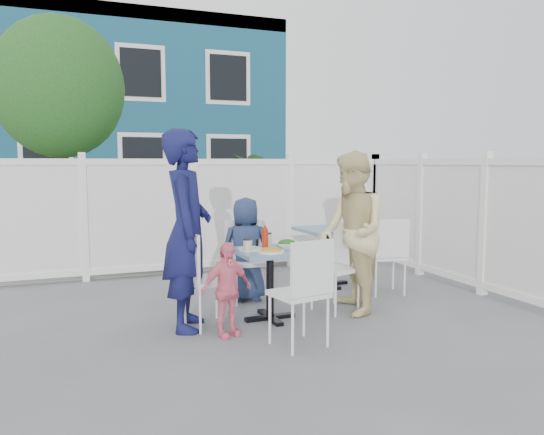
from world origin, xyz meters
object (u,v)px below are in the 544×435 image
object	(u,v)px
chair_back	(245,254)
woman	(352,233)
chair_left	(201,272)
spare_table	(328,241)
main_table	(270,266)
chair_right	(341,260)
chair_near	(304,285)
boy	(246,249)
man	(187,230)
toddler	(227,289)

from	to	relation	value
chair_back	woman	xyz separation A→B (m)	(0.86, -0.89, 0.31)
chair_left	chair_back	bearing A→B (deg)	128.51
spare_table	main_table	bearing A→B (deg)	-137.40
chair_right	chair_near	distance (m)	1.27
chair_right	boy	distance (m)	1.08
chair_left	spare_table	bearing A→B (deg)	109.50
chair_back	chair_near	size ratio (longest dim) A/B	0.98
woman	chair_left	bearing A→B (deg)	-79.82
chair_back	man	size ratio (longest dim) A/B	0.49
chair_back	boy	size ratio (longest dim) A/B	0.77
main_table	chair_right	size ratio (longest dim) A/B	0.77
chair_back	main_table	bearing A→B (deg)	90.59
chair_near	main_table	bearing A→B (deg)	76.58
chair_back	chair_near	world-z (taller)	chair_near
chair_right	chair_back	distance (m)	1.10
chair_near	toddler	world-z (taller)	chair_near
chair_left	chair_back	distance (m)	1.09
boy	chair_near	bearing A→B (deg)	94.62
boy	main_table	bearing A→B (deg)	95.28
spare_table	man	bearing A→B (deg)	-151.81
man	woman	bearing A→B (deg)	-76.13
chair_right	chair_near	xyz separation A→B (m)	(-0.85, -0.95, 0.01)
man	boy	world-z (taller)	man
spare_table	boy	distance (m)	1.23
spare_table	man	world-z (taller)	man
main_table	boy	xyz separation A→B (m)	(0.00, 0.78, 0.04)
chair_right	toddler	bearing A→B (deg)	89.73
chair_right	toddler	distance (m)	1.43
toddler	chair_back	bearing A→B (deg)	49.21
chair_near	chair_left	bearing A→B (deg)	116.23
chair_near	boy	distance (m)	1.65
main_table	chair_near	bearing A→B (deg)	-91.47
chair_back	woman	bearing A→B (deg)	135.26
chair_right	woman	bearing A→B (deg)	178.74
main_table	chair_near	distance (m)	0.87
chair_back	woman	world-z (taller)	woman
man	woman	xyz separation A→B (m)	(1.68, -0.10, -0.09)
chair_left	man	distance (m)	0.42
chair_back	chair_near	xyz separation A→B (m)	(-0.03, -1.68, 0.01)
chair_left	chair_near	distance (m)	1.09
woman	boy	distance (m)	1.24
man	woman	size ratio (longest dim) A/B	1.11
chair_left	toddler	size ratio (longest dim) A/B	1.07
boy	toddler	world-z (taller)	boy
spare_table	woman	bearing A→B (deg)	-105.46
woman	toddler	bearing A→B (deg)	-66.96
man	toddler	xyz separation A→B (m)	(0.27, -0.36, -0.50)
spare_table	boy	world-z (taller)	boy
main_table	boy	bearing A→B (deg)	89.78
boy	toddler	xyz separation A→B (m)	(-0.54, -1.12, -0.16)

